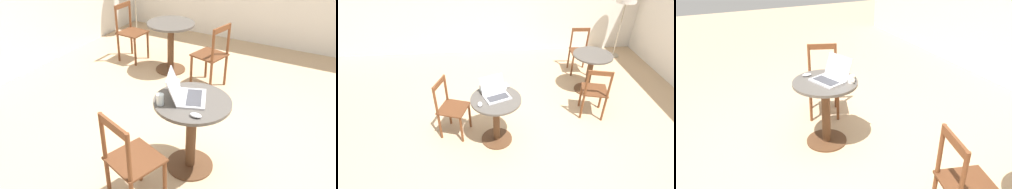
% 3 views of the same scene
% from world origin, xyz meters
% --- Properties ---
extents(ground_plane, '(16.00, 16.00, 0.00)m').
position_xyz_m(ground_plane, '(0.00, 0.00, 0.00)').
color(ground_plane, tan).
extents(cafe_table_near, '(0.69, 0.69, 0.75)m').
position_xyz_m(cafe_table_near, '(-0.32, 0.15, 0.52)').
color(cafe_table_near, '#51331E').
rests_on(cafe_table_near, ground_plane).
extents(cafe_table_mid, '(0.69, 0.69, 0.75)m').
position_xyz_m(cafe_table_mid, '(1.46, 1.35, 0.52)').
color(cafe_table_mid, '#51331E').
rests_on(cafe_table_mid, ground_plane).
extents(chair_near_left, '(0.49, 0.49, 0.90)m').
position_xyz_m(chair_near_left, '(-0.97, 0.37, 0.46)').
color(chair_near_left, brown).
rests_on(chair_near_left, ground_plane).
extents(chair_mid_front, '(0.47, 0.47, 0.90)m').
position_xyz_m(chair_mid_front, '(1.28, 0.61, 0.46)').
color(chair_mid_front, brown).
rests_on(chair_mid_front, ground_plane).
extents(chair_mid_back, '(0.41, 0.41, 0.90)m').
position_xyz_m(chair_mid_back, '(1.51, 2.10, 0.46)').
color(chair_mid_back, brown).
rests_on(chair_mid_back, ground_plane).
extents(laptop, '(0.43, 0.43, 0.24)m').
position_xyz_m(laptop, '(-0.32, 0.22, 0.80)').
color(laptop, '#B7B7BC').
rests_on(laptop, cafe_table_near).
extents(mouse, '(0.06, 0.10, 0.03)m').
position_xyz_m(mouse, '(-0.53, 0.02, 0.76)').
color(mouse, '#B7B7BC').
rests_on(mouse, cafe_table_near).
extents(mug, '(0.11, 0.08, 0.08)m').
position_xyz_m(mug, '(-0.18, 0.39, 0.79)').
color(mug, silver).
rests_on(mug, cafe_table_near).
extents(drinking_glass, '(0.07, 0.07, 0.10)m').
position_xyz_m(drinking_glass, '(-0.50, 0.37, 0.80)').
color(drinking_glass, silver).
rests_on(drinking_glass, cafe_table_near).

